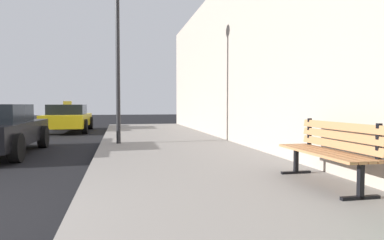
{
  "coord_description": "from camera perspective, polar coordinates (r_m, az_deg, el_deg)",
  "views": [
    {
      "loc": [
        2.54,
        -3.15,
        1.26
      ],
      "look_at": [
        3.96,
        3.27,
        0.95
      ],
      "focal_mm": 30.81,
      "sensor_mm": 36.0,
      "label": 1
    }
  ],
  "objects": [
    {
      "name": "sidewalk",
      "position": [
        3.67,
        12.17,
        -16.19
      ],
      "size": [
        4.0,
        32.0,
        0.15
      ],
      "primitive_type": "cube",
      "color": "gray",
      "rests_on": "ground_plane"
    },
    {
      "name": "bench",
      "position": [
        4.97,
        22.71,
        -4.43
      ],
      "size": [
        0.53,
        1.73,
        0.89
      ],
      "rotation": [
        0.0,
        0.0,
        -0.02
      ],
      "color": "#9E6B42",
      "rests_on": "sidewalk"
    },
    {
      "name": "car_yellow",
      "position": [
        16.41,
        -20.63,
        0.34
      ],
      "size": [
        1.95,
        4.53,
        1.43
      ],
      "color": "yellow",
      "rests_on": "ground_plane"
    },
    {
      "name": "street_lamp",
      "position": [
        9.86,
        -12.78,
        14.73
      ],
      "size": [
        0.36,
        0.36,
        4.71
      ],
      "color": "black",
      "rests_on": "sidewalk"
    }
  ]
}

